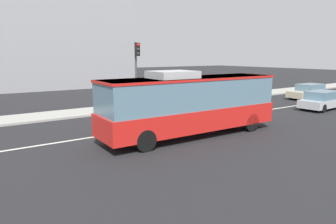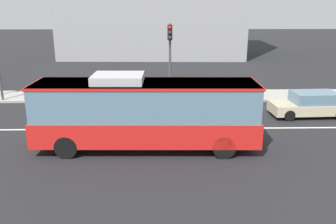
{
  "view_description": "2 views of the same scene",
  "coord_description": "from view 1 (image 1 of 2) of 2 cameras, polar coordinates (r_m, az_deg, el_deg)",
  "views": [
    {
      "loc": [
        -12.19,
        -15.03,
        4.23
      ],
      "look_at": [
        -2.57,
        -1.08,
        1.08
      ],
      "focal_mm": 32.84,
      "sensor_mm": 36.0,
      "label": 1
    },
    {
      "loc": [
        -1.45,
        -17.79,
        6.37
      ],
      "look_at": [
        -1.12,
        -1.51,
        1.4
      ],
      "focal_mm": 37.73,
      "sensor_mm": 36.0,
      "label": 2
    }
  ],
  "objects": [
    {
      "name": "sedan_silver",
      "position": [
        27.18,
        26.74,
        1.97
      ],
      "size": [
        4.58,
        2.02,
        1.46
      ],
      "rotation": [
        0.0,
        0.0,
        0.05
      ],
      "color": "#B7BABF",
      "rests_on": "ground_plane"
    },
    {
      "name": "transit_bus",
      "position": [
        16.15,
        4.3,
        1.87
      ],
      "size": [
        10.05,
        2.71,
        3.46
      ],
      "rotation": [
        0.0,
        0.0,
        -0.02
      ],
      "color": "red",
      "rests_on": "ground_plane"
    },
    {
      "name": "sedan_beige",
      "position": [
        33.09,
        24.67,
        3.47
      ],
      "size": [
        4.56,
        1.95,
        1.46
      ],
      "rotation": [
        0.0,
        0.0,
        3.11
      ],
      "color": "#C6B793",
      "rests_on": "ground_plane"
    },
    {
      "name": "traffic_light_far_corner",
      "position": [
        23.51,
        -5.82,
        8.83
      ],
      "size": [
        0.33,
        0.62,
        5.2
      ],
      "rotation": [
        0.0,
        0.0,
        -1.6
      ],
      "color": "#47474C",
      "rests_on": "ground_plane"
    },
    {
      "name": "lane_centre_line",
      "position": [
        19.81,
        4.36,
        -1.83
      ],
      "size": [
        76.0,
        0.16,
        0.01
      ],
      "primitive_type": "cube",
      "color": "silver",
      "rests_on": "ground_plane"
    },
    {
      "name": "sidewalk_kerb",
      "position": [
        25.44,
        -5.45,
        1.05
      ],
      "size": [
        80.0,
        3.05,
        0.14
      ],
      "primitive_type": "cube",
      "color": "#9E9B93",
      "rests_on": "ground_plane"
    },
    {
      "name": "office_block_background",
      "position": [
        45.58,
        -23.0,
        17.24
      ],
      "size": [
        22.6,
        12.76,
        20.4
      ],
      "rotation": [
        0.0,
        0.0,
        -0.03
      ],
      "color": "#939399",
      "rests_on": "ground_plane"
    },
    {
      "name": "sedan_beige_ahead",
      "position": [
        26.26,
        14.12,
        2.52
      ],
      "size": [
        4.58,
        2.01,
        1.46
      ],
      "rotation": [
        0.0,
        0.0,
        3.19
      ],
      "color": "#C6B793",
      "rests_on": "ground_plane"
    },
    {
      "name": "ground_plane",
      "position": [
        19.81,
        4.36,
        -1.85
      ],
      "size": [
        160.0,
        160.0,
        0.0
      ],
      "primitive_type": "plane",
      "color": "black"
    }
  ]
}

